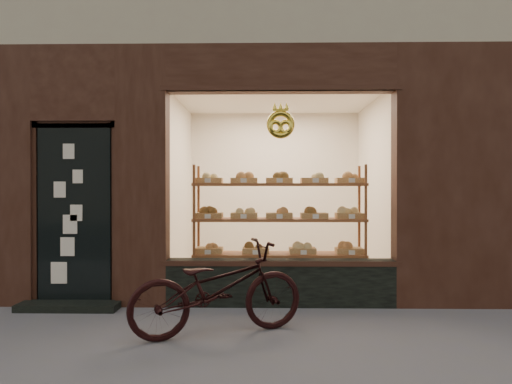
{
  "coord_description": "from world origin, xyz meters",
  "views": [
    {
      "loc": [
        0.26,
        -3.32,
        1.39
      ],
      "look_at": [
        0.16,
        2.0,
        1.36
      ],
      "focal_mm": 32.0,
      "sensor_mm": 36.0,
      "label": 1
    }
  ],
  "objects": [
    {
      "name": "ground",
      "position": [
        0.0,
        0.0,
        0.0
      ],
      "size": [
        90.0,
        90.0,
        0.0
      ],
      "primitive_type": "plane",
      "color": "#5D5D5D"
    },
    {
      "name": "display_shelf",
      "position": [
        0.45,
        2.55,
        0.89
      ],
      "size": [
        2.2,
        0.45,
        1.7
      ],
      "color": "brown",
      "rests_on": "ground"
    },
    {
      "name": "bicycle",
      "position": [
        -0.18,
        1.02,
        0.45
      ],
      "size": [
        1.8,
        1.16,
        0.89
      ],
      "primitive_type": "imported",
      "rotation": [
        0.0,
        0.0,
        1.94
      ],
      "color": "black",
      "rests_on": "ground"
    }
  ]
}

